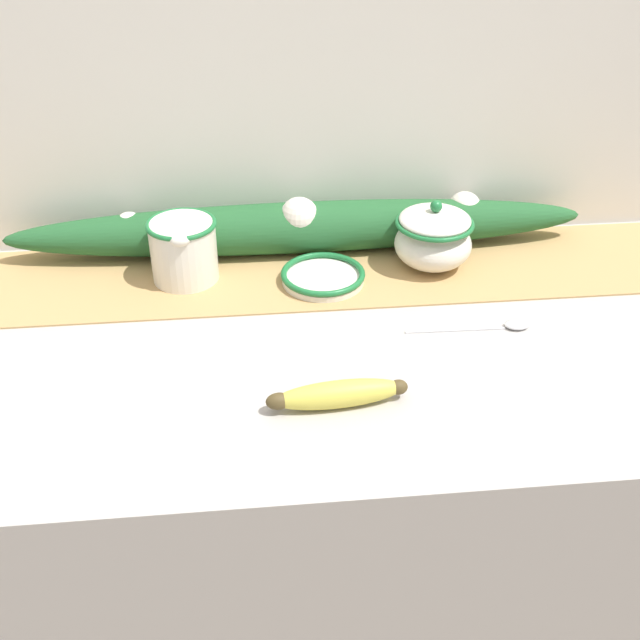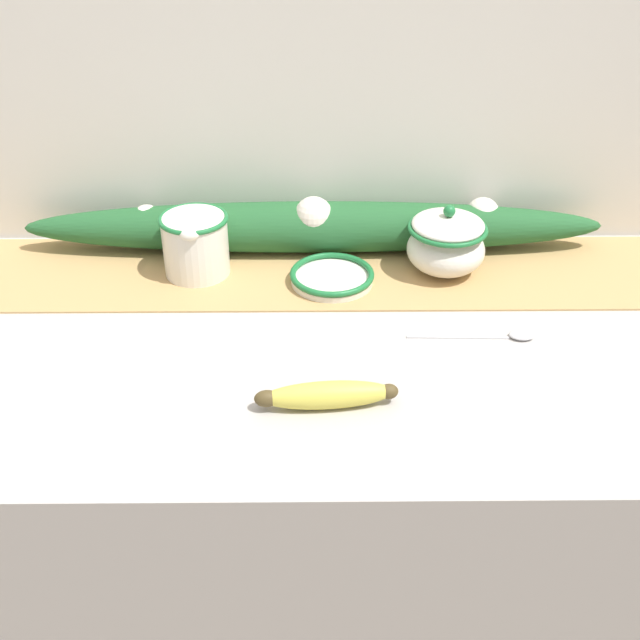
% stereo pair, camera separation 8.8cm
% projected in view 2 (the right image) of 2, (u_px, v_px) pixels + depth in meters
% --- Properties ---
extents(countertop, '(1.48, 0.66, 0.94)m').
position_uv_depth(countertop, '(316.00, 553.00, 1.45)').
color(countertop, '#B7B2AD').
rests_on(countertop, ground_plane).
extents(back_wall, '(2.28, 0.04, 2.40)m').
position_uv_depth(back_wall, '(314.00, 92.00, 1.34)').
color(back_wall, silver).
rests_on(back_wall, ground_plane).
extents(table_runner, '(1.36, 0.25, 0.00)m').
position_uv_depth(table_runner, '(315.00, 272.00, 1.35)').
color(table_runner, tan).
rests_on(table_runner, countertop).
extents(cream_pitcher, '(0.11, 0.13, 0.11)m').
position_uv_depth(cream_pitcher, '(197.00, 242.00, 1.32)').
color(cream_pitcher, white).
rests_on(cream_pitcher, countertop).
extents(sugar_bowl, '(0.13, 0.13, 0.12)m').
position_uv_depth(sugar_bowl, '(448.00, 243.00, 1.32)').
color(sugar_bowl, white).
rests_on(sugar_bowl, countertop).
extents(small_dish, '(0.14, 0.14, 0.02)m').
position_uv_depth(small_dish, '(333.00, 277.00, 1.32)').
color(small_dish, white).
rests_on(small_dish, countertop).
extents(banana, '(0.19, 0.05, 0.04)m').
position_uv_depth(banana, '(329.00, 395.00, 1.05)').
color(banana, '#DBCC4C').
rests_on(banana, countertop).
extents(spoon, '(0.19, 0.03, 0.01)m').
position_uv_depth(spoon, '(513.00, 335.00, 1.19)').
color(spoon, silver).
rests_on(spoon, countertop).
extents(poinsettia_garland, '(1.01, 0.10, 0.10)m').
position_uv_depth(poinsettia_garland, '(316.00, 226.00, 1.39)').
color(poinsettia_garland, '#235B2D').
rests_on(poinsettia_garland, countertop).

